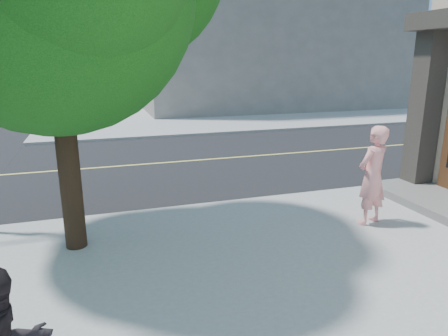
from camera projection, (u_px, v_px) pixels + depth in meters
name	position (u px, v px, depth m)	size (l,w,h in m)	color
ground	(10.00, 229.00, 8.28)	(140.00, 140.00, 0.00)	black
road_ew	(37.00, 173.00, 12.42)	(140.00, 9.00, 0.01)	black
sidewalk_ne	(248.00, 102.00, 32.01)	(29.00, 25.00, 0.12)	#979797
filler_ne	(254.00, 8.00, 30.78)	(18.00, 16.00, 14.00)	slate
man_on_phone	(372.00, 176.00, 8.05)	(0.73, 0.48, 2.01)	pink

